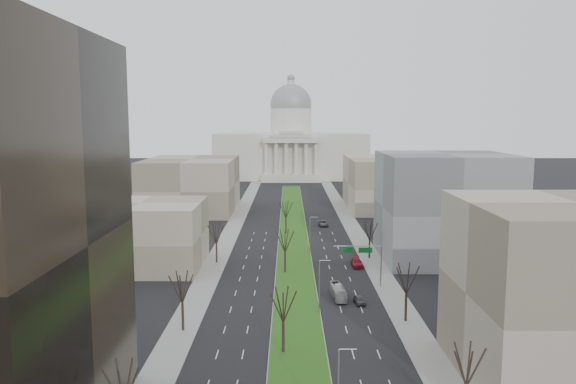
{
  "coord_description": "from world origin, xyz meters",
  "views": [
    {
      "loc": [
        -1.29,
        -33.12,
        31.83
      ],
      "look_at": [
        -1.41,
        105.74,
        13.56
      ],
      "focal_mm": 35.0,
      "sensor_mm": 36.0,
      "label": 1
    }
  ],
  "objects_px": {
    "car_black": "(338,295)",
    "box_van": "(338,292)",
    "car_grey_near": "(359,300)",
    "car_red": "(357,263)",
    "car_grey_far": "(323,223)"
  },
  "relations": [
    {
      "from": "car_grey_near",
      "to": "car_grey_far",
      "type": "relative_size",
      "value": 0.71
    },
    {
      "from": "car_red",
      "to": "car_grey_far",
      "type": "bearing_deg",
      "value": 94.8
    },
    {
      "from": "car_black",
      "to": "car_red",
      "type": "distance_m",
      "value": 22.82
    },
    {
      "from": "car_grey_far",
      "to": "car_black",
      "type": "bearing_deg",
      "value": -95.42
    },
    {
      "from": "car_red",
      "to": "box_van",
      "type": "xyz_separation_m",
      "value": [
        -5.9,
        -21.38,
        0.32
      ]
    },
    {
      "from": "car_grey_far",
      "to": "box_van",
      "type": "bearing_deg",
      "value": -95.37
    },
    {
      "from": "car_black",
      "to": "car_red",
      "type": "bearing_deg",
      "value": 75.94
    },
    {
      "from": "car_red",
      "to": "car_grey_far",
      "type": "height_order",
      "value": "car_red"
    },
    {
      "from": "car_black",
      "to": "box_van",
      "type": "height_order",
      "value": "box_van"
    },
    {
      "from": "car_red",
      "to": "box_van",
      "type": "distance_m",
      "value": 22.18
    },
    {
      "from": "car_black",
      "to": "car_grey_far",
      "type": "height_order",
      "value": "car_grey_far"
    },
    {
      "from": "car_black",
      "to": "car_grey_far",
      "type": "distance_m",
      "value": 68.3
    },
    {
      "from": "car_grey_near",
      "to": "car_black",
      "type": "relative_size",
      "value": 0.97
    },
    {
      "from": "car_grey_far",
      "to": "box_van",
      "type": "distance_m",
      "value": 67.65
    },
    {
      "from": "car_red",
      "to": "car_black",
      "type": "bearing_deg",
      "value": -105.89
    }
  ]
}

